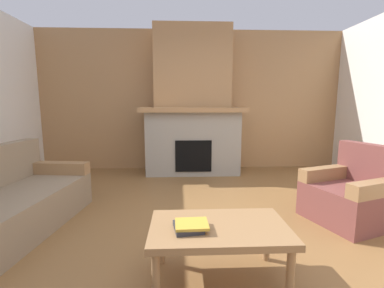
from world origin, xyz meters
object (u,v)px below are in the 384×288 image
(coffee_table, at_px, (219,232))
(armchair, at_px, (352,195))
(couch, at_px, (5,206))
(fireplace, at_px, (192,111))

(coffee_table, bearing_deg, armchair, 30.32)
(couch, relative_size, armchair, 1.96)
(fireplace, height_order, armchair, fireplace)
(coffee_table, bearing_deg, fireplace, 90.82)
(fireplace, bearing_deg, armchair, -53.30)
(coffee_table, bearing_deg, couch, 157.89)
(couch, xyz_separation_m, armchair, (3.68, 0.12, 0.01))
(armchair, bearing_deg, coffee_table, -149.68)
(fireplace, xyz_separation_m, coffee_table, (0.05, -3.20, -0.79))
(couch, bearing_deg, fireplace, 49.84)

